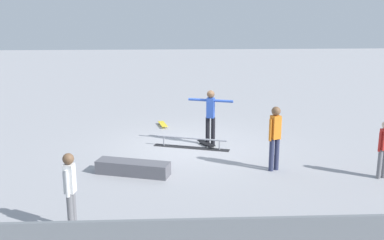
{
  "coord_description": "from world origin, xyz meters",
  "views": [
    {
      "loc": [
        0.68,
        13.65,
        4.32
      ],
      "look_at": [
        0.06,
        0.6,
        1.0
      ],
      "focal_mm": 43.81,
      "sensor_mm": 36.0,
      "label": 1
    }
  ],
  "objects_px": {
    "bystander_orange_shirt": "(275,135)",
    "bystander_red_shirt": "(384,146)",
    "grind_rail": "(191,143)",
    "skater_main": "(211,113)",
    "skateboard_main": "(206,143)",
    "bystander_white_shirt": "(70,188)",
    "skate_ledge": "(133,168)",
    "loose_skateboard_yellow": "(163,124)"
  },
  "relations": [
    {
      "from": "bystander_orange_shirt",
      "to": "bystander_white_shirt",
      "type": "bearing_deg",
      "value": 8.54
    },
    {
      "from": "skate_ledge",
      "to": "bystander_red_shirt",
      "type": "relative_size",
      "value": 1.28
    },
    {
      "from": "skate_ledge",
      "to": "bystander_white_shirt",
      "type": "distance_m",
      "value": 3.23
    },
    {
      "from": "grind_rail",
      "to": "skater_main",
      "type": "bearing_deg",
      "value": -136.16
    },
    {
      "from": "bystander_white_shirt",
      "to": "bystander_orange_shirt",
      "type": "height_order",
      "value": "bystander_orange_shirt"
    },
    {
      "from": "bystander_red_shirt",
      "to": "loose_skateboard_yellow",
      "type": "distance_m",
      "value": 7.73
    },
    {
      "from": "grind_rail",
      "to": "bystander_orange_shirt",
      "type": "bearing_deg",
      "value": 153.28
    },
    {
      "from": "grind_rail",
      "to": "skate_ledge",
      "type": "height_order",
      "value": "skate_ledge"
    },
    {
      "from": "skate_ledge",
      "to": "loose_skateboard_yellow",
      "type": "height_order",
      "value": "skate_ledge"
    },
    {
      "from": "skater_main",
      "to": "bystander_white_shirt",
      "type": "distance_m",
      "value": 6.31
    },
    {
      "from": "skate_ledge",
      "to": "skateboard_main",
      "type": "bearing_deg",
      "value": -131.06
    },
    {
      "from": "bystander_orange_shirt",
      "to": "bystander_red_shirt",
      "type": "bearing_deg",
      "value": 139.29
    },
    {
      "from": "grind_rail",
      "to": "bystander_white_shirt",
      "type": "distance_m",
      "value": 5.81
    },
    {
      "from": "skater_main",
      "to": "bystander_orange_shirt",
      "type": "distance_m",
      "value": 2.76
    },
    {
      "from": "skate_ledge",
      "to": "skateboard_main",
      "type": "relative_size",
      "value": 2.36
    },
    {
      "from": "skater_main",
      "to": "loose_skateboard_yellow",
      "type": "xyz_separation_m",
      "value": [
        1.5,
        -2.31,
        -0.92
      ]
    },
    {
      "from": "skateboard_main",
      "to": "grind_rail",
      "type": "bearing_deg",
      "value": 87.95
    },
    {
      "from": "skater_main",
      "to": "skateboard_main",
      "type": "height_order",
      "value": "skater_main"
    },
    {
      "from": "skate_ledge",
      "to": "bystander_white_shirt",
      "type": "xyz_separation_m",
      "value": [
        0.94,
        3.01,
        0.72
      ]
    },
    {
      "from": "skater_main",
      "to": "skate_ledge",
      "type": "bearing_deg",
      "value": -114.2
    },
    {
      "from": "bystander_orange_shirt",
      "to": "loose_skateboard_yellow",
      "type": "bearing_deg",
      "value": -83.02
    },
    {
      "from": "bystander_red_shirt",
      "to": "loose_skateboard_yellow",
      "type": "height_order",
      "value": "bystander_red_shirt"
    },
    {
      "from": "skate_ledge",
      "to": "skateboard_main",
      "type": "height_order",
      "value": "skate_ledge"
    },
    {
      "from": "skater_main",
      "to": "bystander_white_shirt",
      "type": "height_order",
      "value": "skater_main"
    },
    {
      "from": "skater_main",
      "to": "skateboard_main",
      "type": "distance_m",
      "value": 0.94
    },
    {
      "from": "skater_main",
      "to": "bystander_orange_shirt",
      "type": "relative_size",
      "value": 1.0
    },
    {
      "from": "grind_rail",
      "to": "skateboard_main",
      "type": "xyz_separation_m",
      "value": [
        -0.47,
        -0.21,
        -0.07
      ]
    },
    {
      "from": "skater_main",
      "to": "loose_skateboard_yellow",
      "type": "bearing_deg",
      "value": 140.63
    },
    {
      "from": "skateboard_main",
      "to": "bystander_white_shirt",
      "type": "xyz_separation_m",
      "value": [
        3.01,
        5.38,
        0.82
      ]
    },
    {
      "from": "skateboard_main",
      "to": "bystander_white_shirt",
      "type": "relative_size",
      "value": 0.51
    },
    {
      "from": "skate_ledge",
      "to": "skateboard_main",
      "type": "distance_m",
      "value": 3.15
    },
    {
      "from": "grind_rail",
      "to": "skater_main",
      "type": "distance_m",
      "value": 1.09
    },
    {
      "from": "grind_rail",
      "to": "skater_main",
      "type": "height_order",
      "value": "skater_main"
    },
    {
      "from": "bystander_white_shirt",
      "to": "skater_main",
      "type": "bearing_deg",
      "value": -20.34
    },
    {
      "from": "skate_ledge",
      "to": "loose_skateboard_yellow",
      "type": "bearing_deg",
      "value": -98.36
    },
    {
      "from": "bystander_orange_shirt",
      "to": "loose_skateboard_yellow",
      "type": "distance_m",
      "value": 5.58
    },
    {
      "from": "grind_rail",
      "to": "bystander_orange_shirt",
      "type": "height_order",
      "value": "bystander_orange_shirt"
    },
    {
      "from": "grind_rail",
      "to": "bystander_white_shirt",
      "type": "relative_size",
      "value": 1.46
    },
    {
      "from": "skateboard_main",
      "to": "bystander_red_shirt",
      "type": "bearing_deg",
      "value": -151.38
    },
    {
      "from": "bystander_white_shirt",
      "to": "bystander_red_shirt",
      "type": "relative_size",
      "value": 1.06
    },
    {
      "from": "bystander_white_shirt",
      "to": "skateboard_main",
      "type": "bearing_deg",
      "value": -19.66
    },
    {
      "from": "skater_main",
      "to": "loose_skateboard_yellow",
      "type": "relative_size",
      "value": 2.08
    }
  ]
}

